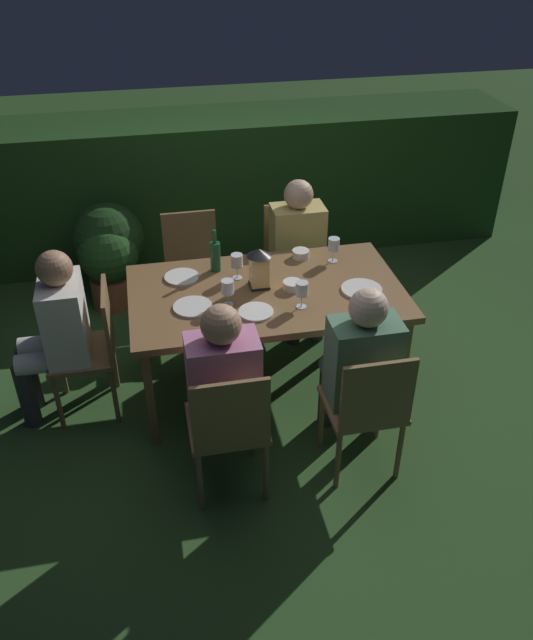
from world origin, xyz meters
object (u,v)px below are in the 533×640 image
object	(u,v)px
chair_head_near	(92,345)
wine_glass_d	(302,290)
person_in_mustard	(299,250)
plate_c	(256,312)
wine_glass_a	(237,262)
plate_b	(193,307)
green_bottle_on_table	(215,256)
person_in_cream	(55,329)
dining_table	(266,298)
person_in_green	(358,363)
plate_d	(182,277)
bowl_bread	(301,254)
wine_glass_c	(334,245)
chair_side_left_b	(367,406)
chair_side_left_a	(229,426)
bowl_olives	(292,285)
chair_side_right_b	(292,256)
plate_a	(362,289)
wine_glass_b	(228,288)
lantern_centerpiece	(259,266)
person_in_pink	(222,380)
chair_side_right_a	(193,266)
potted_plant_corner	(109,245)
potted_plant_by_hedge	(109,262)

from	to	relation	value
chair_head_near	wine_glass_d	bearing A→B (deg)	-10.30
person_in_mustard	plate_c	world-z (taller)	person_in_mustard
wine_glass_a	plate_b	size ratio (longest dim) A/B	0.71
green_bottle_on_table	person_in_cream	bearing A→B (deg)	-162.94
dining_table	person_in_green	size ratio (longest dim) A/B	1.48
plate_c	plate_d	bearing A→B (deg)	128.07
plate_d	bowl_bread	bearing A→B (deg)	8.03
wine_glass_c	person_in_green	bearing A→B (deg)	-97.55
chair_side_left_b	wine_glass_c	bearing A→B (deg)	83.71
dining_table	plate_c	size ratio (longest dim) A/B	8.18
chair_side_left_a	bowl_olives	size ratio (longest dim) A/B	7.31
person_in_cream	chair_side_right_b	xyz separation A→B (m)	(1.68, 0.88, -0.15)
plate_a	plate_b	world-z (taller)	same
person_in_green	wine_glass_b	distance (m)	0.89
dining_table	lantern_centerpiece	size ratio (longest dim) A/B	6.44
person_in_green	chair_side_right_b	world-z (taller)	person_in_green
chair_side_right_b	bowl_bread	bearing A→B (deg)	-97.98
person_in_pink	chair_side_left_a	bearing A→B (deg)	-90.00
chair_side_right_a	dining_table	bearing A→B (deg)	-66.51
dining_table	chair_side_left_b	bearing A→B (deg)	-66.51
dining_table	chair_side_left_a	bearing A→B (deg)	-113.49
person_in_cream	wine_glass_b	xyz separation A→B (m)	(1.04, -0.12, 0.23)
wine_glass_a	potted_plant_corner	xyz separation A→B (m)	(-0.85, 1.22, -0.41)
plate_c	potted_plant_corner	size ratio (longest dim) A/B	0.26
chair_head_near	plate_d	world-z (taller)	chair_head_near
person_in_pink	wine_glass_d	bearing A→B (deg)	39.76
plate_c	chair_side_left_b	bearing A→B (deg)	-52.14
chair_side_right_a	plate_c	xyz separation A→B (m)	(0.27, -1.13, 0.27)
wine_glass_d	potted_plant_by_hedge	size ratio (longest dim) A/B	0.24
dining_table	green_bottle_on_table	distance (m)	0.45
plate_a	potted_plant_by_hedge	distance (m)	2.14
chair_side_right_a	wine_glass_c	size ratio (longest dim) A/B	5.15
bowl_olives	potted_plant_by_hedge	bearing A→B (deg)	132.40
person_in_mustard	plate_d	world-z (taller)	person_in_mustard
wine_glass_c	plate_b	world-z (taller)	wine_glass_c
person_in_mustard	plate_d	size ratio (longest dim) A/B	5.17
person_in_pink	wine_glass_b	xyz separation A→B (m)	(0.12, 0.57, 0.23)
person_in_pink	plate_a	xyz separation A→B (m)	(0.97, 0.57, 0.12)
wine_glass_d	potted_plant_corner	distance (m)	2.05
lantern_centerpiece	bowl_olives	size ratio (longest dim) A/B	2.23
potted_plant_by_hedge	potted_plant_corner	bearing A→B (deg)	87.42
wine_glass_b	chair_side_left_b	bearing A→B (deg)	-49.83
wine_glass_d	person_in_green	bearing A→B (deg)	-64.58
chair_head_near	chair_side_left_a	distance (m)	1.14
plate_c	bowl_olives	distance (m)	0.36
wine_glass_d	plate_d	world-z (taller)	wine_glass_d
chair_head_near	person_in_pink	world-z (taller)	person_in_pink
person_in_green	person_in_pink	bearing A→B (deg)	180.00
bowl_olives	plate_b	bearing A→B (deg)	-171.50
plate_d	potted_plant_corner	bearing A→B (deg)	113.37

